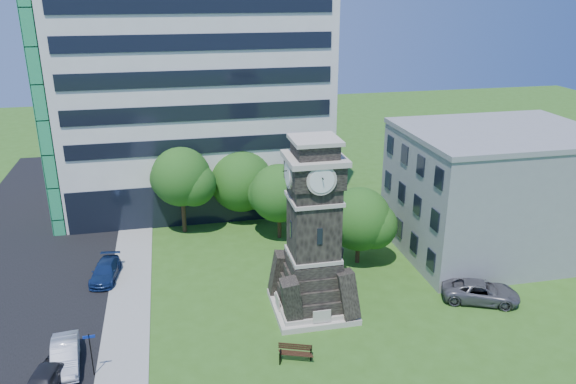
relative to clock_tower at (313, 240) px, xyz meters
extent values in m
plane|color=#315B1A|center=(-3.00, -2.00, -5.28)|extent=(160.00, 160.00, 0.00)
cube|color=gray|center=(-12.50, 3.00, -5.25)|extent=(3.00, 70.00, 0.06)
cube|color=#B4AB9D|center=(0.00, 0.00, -5.08)|extent=(5.40, 5.40, 0.40)
cube|color=#B4AB9D|center=(0.00, 0.00, -4.73)|extent=(4.80, 4.80, 0.30)
cube|color=black|center=(0.00, 0.00, 1.92)|extent=(3.00, 3.00, 6.40)
cube|color=#B4AB9D|center=(0.00, 0.00, -1.08)|extent=(3.25, 3.25, 0.25)
cube|color=#B4AB9D|center=(0.00, 0.00, 2.92)|extent=(3.25, 3.25, 0.25)
cube|color=black|center=(0.00, -1.52, 0.92)|extent=(0.35, 0.08, 1.10)
cube|color=black|center=(0.00, 0.00, 4.72)|extent=(3.30, 3.30, 1.60)
cube|color=#B4AB9D|center=(0.00, 0.00, 5.62)|extent=(3.70, 3.70, 0.35)
cylinder|color=white|center=(0.00, -1.77, 4.72)|extent=(1.56, 0.06, 1.56)
cylinder|color=white|center=(-1.77, 0.00, 4.72)|extent=(0.06, 1.56, 1.56)
cube|color=black|center=(0.00, 0.00, 6.22)|extent=(2.60, 2.60, 0.90)
cube|color=#B4AB9D|center=(0.00, 0.00, 6.82)|extent=(3.00, 3.00, 0.25)
cube|color=white|center=(-6.00, 24.00, 8.72)|extent=(25.00, 15.00, 28.00)
cube|color=black|center=(-6.00, 16.80, -3.28)|extent=(24.50, 0.80, 4.00)
cube|color=gray|center=(17.00, 6.00, -0.28)|extent=(15.00, 12.00, 10.00)
cube|color=gray|center=(17.00, 6.00, 4.92)|extent=(15.20, 12.20, 0.40)
imported|color=black|center=(-16.53, -5.34, -4.55)|extent=(2.68, 4.58, 1.46)
imported|color=silver|center=(-15.75, -2.95, -4.57)|extent=(2.00, 4.48, 1.43)
imported|color=navy|center=(-14.36, 7.48, -4.64)|extent=(2.35, 4.62, 1.28)
imported|color=#545358|center=(11.92, -1.53, -4.54)|extent=(5.87, 4.34, 1.48)
cube|color=black|center=(-3.35, -5.35, -4.89)|extent=(0.07, 0.50, 0.78)
cube|color=black|center=(-1.46, -5.35, -4.89)|extent=(0.07, 0.50, 0.78)
cube|color=#311B11|center=(-2.40, -5.35, -4.78)|extent=(2.00, 0.53, 0.04)
cube|color=#311B11|center=(-2.40, -5.10, -4.47)|extent=(2.00, 0.04, 0.45)
cylinder|color=black|center=(-14.06, -4.20, -3.89)|extent=(0.07, 0.07, 2.77)
cube|color=navy|center=(-14.06, -4.20, -2.67)|extent=(0.67, 0.04, 0.17)
cylinder|color=#332114|center=(-8.09, 15.08, -3.75)|extent=(0.38, 0.38, 3.06)
sphere|color=#30601C|center=(-8.09, 15.08, 0.00)|extent=(5.25, 5.25, 5.25)
sphere|color=#30601C|center=(-7.04, 14.56, -0.60)|extent=(3.93, 3.93, 3.93)
sphere|color=#30601C|center=(-9.00, 15.74, -0.34)|extent=(3.67, 3.67, 3.67)
cylinder|color=#332114|center=(-2.57, 16.82, -4.14)|extent=(0.37, 0.37, 2.28)
sphere|color=#26691F|center=(-2.57, 16.82, -1.35)|extent=(5.88, 5.88, 5.88)
sphere|color=#26691F|center=(-1.39, 16.23, -1.80)|extent=(4.41, 4.41, 4.41)
sphere|color=#26691F|center=(-3.60, 17.55, -1.61)|extent=(4.12, 4.12, 4.12)
cylinder|color=#332114|center=(0.11, 12.02, -4.06)|extent=(0.35, 0.35, 2.44)
sphere|color=#36651E|center=(0.11, 12.02, -1.08)|extent=(5.08, 5.08, 5.08)
sphere|color=#36651E|center=(1.13, 11.51, -1.56)|extent=(3.81, 3.81, 3.81)
sphere|color=#36651E|center=(-0.78, 12.65, -1.36)|extent=(3.56, 3.56, 3.56)
cylinder|color=#332114|center=(5.32, 5.98, -4.18)|extent=(0.35, 0.35, 2.21)
sphere|color=#1E5A1A|center=(5.32, 5.98, -1.47)|extent=(5.06, 5.06, 5.06)
sphere|color=#1E5A1A|center=(6.33, 5.47, -1.90)|extent=(3.79, 3.79, 3.79)
sphere|color=#1E5A1A|center=(4.44, 6.61, -1.72)|extent=(3.54, 3.54, 3.54)
camera|label=1|loc=(-8.80, -32.61, 15.82)|focal=35.00mm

